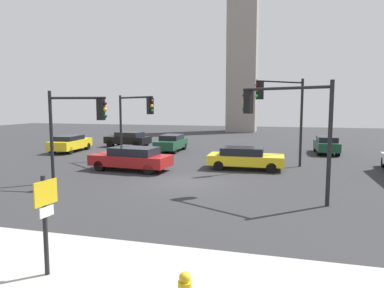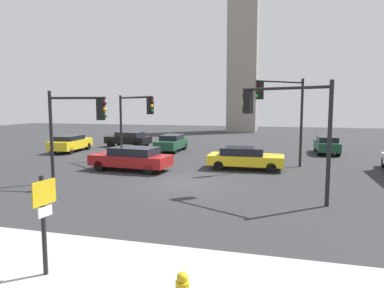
% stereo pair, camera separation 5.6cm
% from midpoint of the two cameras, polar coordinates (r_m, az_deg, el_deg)
% --- Properties ---
extents(ground_plane, '(94.68, 94.68, 0.00)m').
position_cam_midpoint_polar(ground_plane, '(17.68, -1.41, -6.21)').
color(ground_plane, '#2D2D30').
extents(sidewalk_corner, '(34.08, 3.99, 0.15)m').
position_cam_midpoint_polar(sidewalk_corner, '(8.92, -21.03, -19.11)').
color(sidewalk_corner, '#A8A59E').
rests_on(sidewalk_corner, ground_plane).
extents(direction_sign, '(0.17, 0.63, 2.20)m').
position_cam_midpoint_polar(direction_sign, '(8.32, -22.83, -10.64)').
color(direction_sign, black).
rests_on(direction_sign, ground_plane).
extents(traffic_light_0, '(2.75, 2.67, 5.46)m').
position_cam_midpoint_polar(traffic_light_0, '(21.54, 14.55, 6.32)').
color(traffic_light_0, black).
rests_on(traffic_light_0, ground_plane).
extents(traffic_light_1, '(3.46, 2.60, 4.52)m').
position_cam_midpoint_polar(traffic_light_1, '(23.17, -9.16, 4.96)').
color(traffic_light_1, black).
rests_on(traffic_light_1, ground_plane).
extents(traffic_light_2, '(3.58, 1.87, 4.78)m').
position_cam_midpoint_polar(traffic_light_2, '(14.75, 14.94, 4.55)').
color(traffic_light_2, black).
rests_on(traffic_light_2, ground_plane).
extents(traffic_light_3, '(2.92, 0.58, 4.54)m').
position_cam_midpoint_polar(traffic_light_3, '(17.68, -18.14, 3.80)').
color(traffic_light_3, black).
rests_on(traffic_light_3, ground_plane).
extents(car_0, '(4.48, 2.00, 1.32)m').
position_cam_midpoint_polar(car_0, '(21.28, 8.70, -2.21)').
color(car_0, yellow).
rests_on(car_0, ground_plane).
extents(car_1, '(2.12, 4.47, 1.36)m').
position_cam_midpoint_polar(car_1, '(30.64, -19.16, 0.17)').
color(car_1, yellow).
rests_on(car_1, ground_plane).
extents(car_2, '(1.73, 4.12, 1.38)m').
position_cam_midpoint_polar(car_2, '(29.19, -3.30, 0.22)').
color(car_2, '#19472D').
rests_on(car_2, ground_plane).
extents(car_4, '(4.21, 2.29, 1.39)m').
position_cam_midpoint_polar(car_4, '(32.63, -10.27, 0.82)').
color(car_4, black).
rests_on(car_4, ground_plane).
extents(car_5, '(4.86, 2.30, 1.39)m').
position_cam_midpoint_polar(car_5, '(20.91, -9.75, -2.28)').
color(car_5, maroon).
rests_on(car_5, ground_plane).
extents(car_6, '(1.69, 3.97, 1.39)m').
position_cam_midpoint_polar(car_6, '(29.69, 21.18, -0.08)').
color(car_6, '#19472D').
rests_on(car_6, ground_plane).
extents(skyline_tower, '(4.12, 4.12, 22.31)m').
position_cam_midpoint_polar(skyline_tower, '(52.26, 8.39, 14.35)').
color(skyline_tower, gray).
rests_on(skyline_tower, ground_plane).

